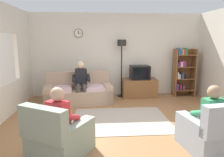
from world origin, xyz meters
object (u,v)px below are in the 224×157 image
tv (140,72)px  armchair_near_window (59,138)px  bookshelf (182,71)px  person_in_right_armchair (209,114)px  floor_lamp (122,52)px  couch (79,93)px  armchair_near_bookshelf (211,134)px  tv_stand (139,88)px  person_in_left_armchair (62,117)px  person_on_couch (81,80)px

tv → armchair_near_window: tv is taller
bookshelf → person_in_right_armchair: (-0.96, -3.43, -0.22)m
bookshelf → armchair_near_window: size_ratio=1.36×
floor_lamp → couch: bearing=-154.4°
couch → armchair_near_window: same height
armchair_near_window → armchair_near_bookshelf: (2.51, -0.04, 0.00)m
tv_stand → couch: bearing=-164.1°
person_in_right_armchair → person_in_left_armchair: bearing=179.3°
tv → bookshelf: (1.45, 0.09, 0.01)m
armchair_near_window → person_in_left_armchair: person_in_left_armchair is taller
floor_lamp → tv_stand: bearing=-9.8°
person_in_right_armchair → couch: bearing=130.6°
tv_stand → bookshelf: (1.45, 0.07, 0.53)m
couch → armchair_near_bookshelf: size_ratio=2.01×
couch → person_on_couch: size_ratio=1.60×
bookshelf → armchair_near_bookshelf: (-0.94, -3.51, -0.53)m
person_on_couch → person_in_right_armchair: bearing=-49.3°
tv_stand → floor_lamp: 1.29m
armchair_near_window → person_in_left_armchair: size_ratio=1.04×
person_in_right_armchair → tv: bearing=98.4°
bookshelf → armchair_near_bookshelf: bookshelf is taller
couch → person_in_right_armchair: 3.72m
bookshelf → person_in_right_armchair: bookshelf is taller
tv_stand → bookshelf: size_ratio=0.69×
armchair_near_window → person_in_right_armchair: (2.49, 0.05, 0.32)m
couch → person_in_left_armchair: (-0.04, -2.78, 0.29)m
bookshelf → tv_stand: bearing=-177.3°
armchair_near_window → person_in_left_armchair: 0.33m
tv_stand → person_in_right_armchair: bearing=-81.6°
tv_stand → tv: tv is taller
floor_lamp → armchair_near_window: floor_lamp is taller
couch → floor_lamp: (1.34, 0.64, 1.14)m
person_in_right_armchair → armchair_near_window: bearing=-178.9°
person_on_couch → person_in_right_armchair: (2.32, -2.70, -0.09)m
person_on_couch → tv_stand: bearing=19.7°
person_in_right_armchair → tv_stand: bearing=98.4°
bookshelf → person_on_couch: bearing=-167.6°
tv → armchair_near_bookshelf: bearing=-81.6°
bookshelf → armchair_near_window: 4.92m
person_in_right_armchair → person_on_couch: bearing=130.7°
armchair_near_bookshelf → person_on_couch: size_ratio=0.80×
couch → tv: bearing=15.2°
person_in_left_armchair → person_in_right_armchair: (2.45, -0.03, 0.00)m
tv → bookshelf: 1.45m
person_on_couch → couch: bearing=129.2°
armchair_near_bookshelf → tv_stand: bearing=98.4°
tv_stand → bookshelf: 1.54m
tv → tv_stand: bearing=90.0°
couch → floor_lamp: size_ratio=1.07×
tv → person_in_right_armchair: bearing=-81.6°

